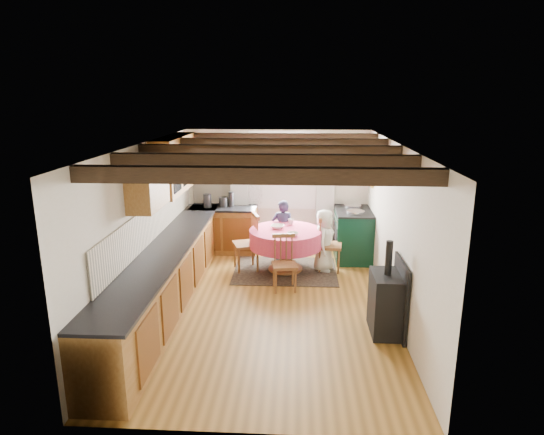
# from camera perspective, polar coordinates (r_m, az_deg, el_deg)

# --- Properties ---
(floor) EXTENTS (3.60, 5.50, 0.00)m
(floor) POSITION_cam_1_polar(r_m,az_deg,el_deg) (7.14, -0.36, -10.62)
(floor) COLOR #A7752E
(floor) RESTS_ON ground
(ceiling) EXTENTS (3.60, 5.50, 0.00)m
(ceiling) POSITION_cam_1_polar(r_m,az_deg,el_deg) (6.49, -0.40, 8.91)
(ceiling) COLOR white
(ceiling) RESTS_ON ground
(wall_back) EXTENTS (3.60, 0.00, 2.40)m
(wall_back) POSITION_cam_1_polar(r_m,az_deg,el_deg) (9.39, 0.66, 3.34)
(wall_back) COLOR silver
(wall_back) RESTS_ON ground
(wall_front) EXTENTS (3.60, 0.00, 2.40)m
(wall_front) POSITION_cam_1_polar(r_m,az_deg,el_deg) (4.15, -2.77, -11.92)
(wall_front) COLOR silver
(wall_front) RESTS_ON ground
(wall_left) EXTENTS (0.00, 5.50, 2.40)m
(wall_left) POSITION_cam_1_polar(r_m,az_deg,el_deg) (7.06, -15.13, -1.06)
(wall_left) COLOR silver
(wall_left) RESTS_ON ground
(wall_right) EXTENTS (0.00, 5.50, 2.40)m
(wall_right) POSITION_cam_1_polar(r_m,az_deg,el_deg) (6.85, 14.84, -1.52)
(wall_right) COLOR silver
(wall_right) RESTS_ON ground
(beam_a) EXTENTS (3.60, 0.16, 0.16)m
(beam_a) POSITION_cam_1_polar(r_m,az_deg,el_deg) (4.52, -1.97, 5.16)
(beam_a) COLOR #2F2114
(beam_a) RESTS_ON ceiling
(beam_b) EXTENTS (3.60, 0.16, 0.16)m
(beam_b) POSITION_cam_1_polar(r_m,az_deg,el_deg) (5.51, -1.04, 6.91)
(beam_b) COLOR #2F2114
(beam_b) RESTS_ON ceiling
(beam_c) EXTENTS (3.60, 0.16, 0.16)m
(beam_c) POSITION_cam_1_polar(r_m,az_deg,el_deg) (6.50, -0.39, 8.12)
(beam_c) COLOR #2F2114
(beam_c) RESTS_ON ceiling
(beam_d) EXTENTS (3.60, 0.16, 0.16)m
(beam_d) POSITION_cam_1_polar(r_m,az_deg,el_deg) (7.49, 0.09, 9.01)
(beam_d) COLOR #2F2114
(beam_d) RESTS_ON ceiling
(beam_e) EXTENTS (3.60, 0.16, 0.16)m
(beam_e) POSITION_cam_1_polar(r_m,az_deg,el_deg) (8.48, 0.45, 9.69)
(beam_e) COLOR #2F2114
(beam_e) RESTS_ON ceiling
(splash_left) EXTENTS (0.02, 4.50, 0.55)m
(splash_left) POSITION_cam_1_polar(r_m,az_deg,el_deg) (7.32, -14.27, -0.42)
(splash_left) COLOR beige
(splash_left) RESTS_ON wall_left
(splash_back) EXTENTS (1.40, 0.02, 0.55)m
(splash_back) POSITION_cam_1_polar(r_m,az_deg,el_deg) (9.46, -5.42, 3.36)
(splash_back) COLOR beige
(splash_back) RESTS_ON wall_back
(base_cabinet_left) EXTENTS (0.60, 5.30, 0.88)m
(base_cabinet_left) POSITION_cam_1_polar(r_m,az_deg,el_deg) (7.21, -12.44, -6.93)
(base_cabinet_left) COLOR olive
(base_cabinet_left) RESTS_ON floor
(base_cabinet_back) EXTENTS (1.30, 0.60, 0.88)m
(base_cabinet_back) POSITION_cam_1_polar(r_m,az_deg,el_deg) (9.38, -5.86, -1.53)
(base_cabinet_back) COLOR olive
(base_cabinet_back) RESTS_ON floor
(worktop_left) EXTENTS (0.64, 5.30, 0.04)m
(worktop_left) POSITION_cam_1_polar(r_m,az_deg,el_deg) (7.05, -12.49, -3.46)
(worktop_left) COLOR black
(worktop_left) RESTS_ON base_cabinet_left
(worktop_back) EXTENTS (1.30, 0.64, 0.04)m
(worktop_back) POSITION_cam_1_polar(r_m,az_deg,el_deg) (9.24, -5.95, 1.17)
(worktop_back) COLOR black
(worktop_back) RESTS_ON base_cabinet_back
(wall_cabinet_glass) EXTENTS (0.34, 1.80, 0.90)m
(wall_cabinet_glass) POSITION_cam_1_polar(r_m,az_deg,el_deg) (7.98, -11.68, 6.46)
(wall_cabinet_glass) COLOR olive
(wall_cabinet_glass) RESTS_ON wall_left
(wall_cabinet_solid) EXTENTS (0.34, 0.90, 0.70)m
(wall_cabinet_solid) POSITION_cam_1_polar(r_m,az_deg,el_deg) (6.57, -14.93, 4.08)
(wall_cabinet_solid) COLOR olive
(wall_cabinet_solid) RESTS_ON wall_left
(window_frame) EXTENTS (1.34, 0.03, 1.54)m
(window_frame) POSITION_cam_1_polar(r_m,az_deg,el_deg) (9.30, 1.28, 5.73)
(window_frame) COLOR white
(window_frame) RESTS_ON wall_back
(window_pane) EXTENTS (1.20, 0.01, 1.40)m
(window_pane) POSITION_cam_1_polar(r_m,az_deg,el_deg) (9.30, 1.28, 5.73)
(window_pane) COLOR white
(window_pane) RESTS_ON wall_back
(curtain_left) EXTENTS (0.35, 0.10, 2.10)m
(curtain_left) POSITION_cam_1_polar(r_m,az_deg,el_deg) (9.37, -3.96, 2.66)
(curtain_left) COLOR silver
(curtain_left) RESTS_ON wall_back
(curtain_right) EXTENTS (0.35, 0.10, 2.10)m
(curtain_right) POSITION_cam_1_polar(r_m,az_deg,el_deg) (9.32, 6.48, 2.53)
(curtain_right) COLOR silver
(curtain_right) RESTS_ON wall_back
(curtain_rod) EXTENTS (2.00, 0.03, 0.03)m
(curtain_rod) POSITION_cam_1_polar(r_m,az_deg,el_deg) (9.13, 1.29, 9.36)
(curtain_rod) COLOR black
(curtain_rod) RESTS_ON wall_back
(wall_picture) EXTENTS (0.04, 0.50, 0.60)m
(wall_picture) POSITION_cam_1_polar(r_m,az_deg,el_deg) (8.95, 11.99, 5.70)
(wall_picture) COLOR gold
(wall_picture) RESTS_ON wall_right
(wall_plate) EXTENTS (0.30, 0.02, 0.30)m
(wall_plate) POSITION_cam_1_polar(r_m,az_deg,el_deg) (9.28, 7.19, 6.23)
(wall_plate) COLOR silver
(wall_plate) RESTS_ON wall_back
(rug) EXTENTS (1.82, 1.41, 0.01)m
(rug) POSITION_cam_1_polar(r_m,az_deg,el_deg) (8.43, 1.62, -6.48)
(rug) COLOR black
(rug) RESTS_ON floor
(dining_table) EXTENTS (1.27, 1.27, 0.77)m
(dining_table) POSITION_cam_1_polar(r_m,az_deg,el_deg) (8.30, 1.64, -4.05)
(dining_table) COLOR #D94A5E
(dining_table) RESTS_ON floor
(chair_near) EXTENTS (0.44, 0.46, 0.90)m
(chair_near) POSITION_cam_1_polar(r_m,az_deg,el_deg) (7.51, 1.54, -5.59)
(chair_near) COLOR brown
(chair_near) RESTS_ON floor
(chair_left) EXTENTS (0.58, 0.57, 1.03)m
(chair_left) POSITION_cam_1_polar(r_m,az_deg,el_deg) (8.34, -3.20, -3.02)
(chair_left) COLOR brown
(chair_left) RESTS_ON floor
(chair_right) EXTENTS (0.49, 0.47, 1.00)m
(chair_right) POSITION_cam_1_polar(r_m,az_deg,el_deg) (8.38, 7.08, -3.15)
(chair_right) COLOR brown
(chair_right) RESTS_ON floor
(aga_range) EXTENTS (0.68, 1.05, 0.97)m
(aga_range) POSITION_cam_1_polar(r_m,az_deg,el_deg) (9.05, 9.82, -1.99)
(aga_range) COLOR black
(aga_range) RESTS_ON floor
(cast_iron_stove) EXTENTS (0.38, 0.63, 1.27)m
(cast_iron_stove) POSITION_cam_1_polar(r_m,az_deg,el_deg) (6.32, 13.81, -8.28)
(cast_iron_stove) COLOR black
(cast_iron_stove) RESTS_ON floor
(child_far) EXTENTS (0.44, 0.30, 1.17)m
(child_far) POSITION_cam_1_polar(r_m,az_deg,el_deg) (8.80, 1.33, -1.58)
(child_far) COLOR #23233E
(child_far) RESTS_ON floor
(child_right) EXTENTS (0.47, 0.62, 1.12)m
(child_right) POSITION_cam_1_polar(r_m,az_deg,el_deg) (8.34, 6.37, -2.79)
(child_right) COLOR white
(child_right) RESTS_ON floor
(bowl_a) EXTENTS (0.29, 0.29, 0.06)m
(bowl_a) POSITION_cam_1_polar(r_m,az_deg,el_deg) (8.27, 0.67, -1.13)
(bowl_a) COLOR silver
(bowl_a) RESTS_ON dining_table
(bowl_b) EXTENTS (0.23, 0.23, 0.06)m
(bowl_b) POSITION_cam_1_polar(r_m,az_deg,el_deg) (7.84, 2.53, -2.04)
(bowl_b) COLOR silver
(bowl_b) RESTS_ON dining_table
(cup) EXTENTS (0.12, 0.12, 0.10)m
(cup) POSITION_cam_1_polar(r_m,az_deg,el_deg) (8.52, 2.31, -0.50)
(cup) COLOR silver
(cup) RESTS_ON dining_table
(canister_tall) EXTENTS (0.16, 0.16, 0.27)m
(canister_tall) POSITION_cam_1_polar(r_m,az_deg,el_deg) (9.21, -7.88, 2.03)
(canister_tall) COLOR #262628
(canister_tall) RESTS_ON worktop_back
(canister_wide) EXTENTS (0.17, 0.17, 0.19)m
(canister_wide) POSITION_cam_1_polar(r_m,az_deg,el_deg) (9.23, -5.94, 1.89)
(canister_wide) COLOR #262628
(canister_wide) RESTS_ON worktop_back
(canister_slim) EXTENTS (0.11, 0.11, 0.29)m
(canister_slim) POSITION_cam_1_polar(r_m,az_deg,el_deg) (9.21, -5.00, 2.22)
(canister_slim) COLOR #262628
(canister_slim) RESTS_ON worktop_back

